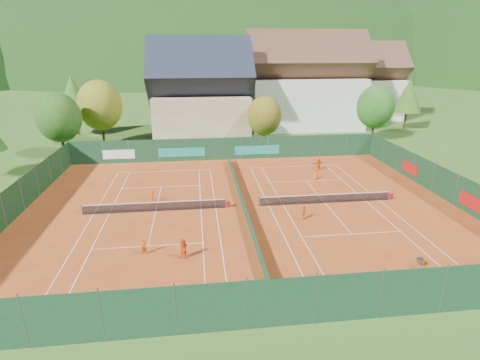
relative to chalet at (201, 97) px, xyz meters
name	(u,v)px	position (x,y,z in m)	size (l,w,h in m)	color
ground	(243,207)	(3.00, -30.00, -6.64)	(600.00, 600.00, 0.00)	#31581B
clay_pad	(243,207)	(3.00, -30.00, -6.62)	(40.00, 32.00, 0.01)	#A13F17
court_markings_left	(156,211)	(-5.00, -30.00, -6.61)	(11.03, 23.83, 0.00)	white
court_markings_right	(325,203)	(11.00, -30.00, -6.61)	(11.03, 23.83, 0.00)	white
tennis_net_left	(157,206)	(-4.85, -30.00, -6.12)	(13.30, 0.10, 1.02)	#59595B
tennis_net_right	(327,198)	(11.15, -30.00, -6.12)	(13.30, 0.10, 1.02)	#59595B
court_divider	(243,202)	(3.00, -30.00, -6.12)	(0.03, 28.80, 1.00)	#163C24
fence_north	(224,149)	(2.54, -14.01, -5.16)	(40.00, 0.10, 3.00)	#143821
fence_south	(281,303)	(3.00, -46.00, -5.12)	(40.00, 0.04, 3.00)	#133620
fence_west	(13,202)	(-17.00, -30.00, -5.12)	(0.04, 32.00, 3.00)	#133519
fence_east	(444,183)	(23.00, -29.95, -5.14)	(0.09, 32.00, 3.00)	#13361D
chalet	(201,97)	(0.00, 0.00, 0.00)	(16.20, 12.00, 16.00)	beige
hotel_block_a	(305,87)	(19.00, 6.00, 0.76)	(21.60, 11.00, 17.25)	silver
hotel_block_b	(359,86)	(33.00, 14.00, -0.01)	(17.28, 10.00, 15.50)	silver
tree_west_front	(59,118)	(-19.00, -10.00, -1.23)	(5.72, 5.72, 8.69)	#442818
tree_west_mid	(100,105)	(-15.00, -4.00, -0.56)	(6.44, 6.44, 9.78)	#4D321B
tree_west_back	(73,95)	(-21.00, 4.00, 0.11)	(5.60, 5.60, 10.00)	#462A19
tree_center	(264,116)	(9.00, -8.00, -1.91)	(5.01, 5.01, 7.60)	#462E19
tree_east_front	(375,107)	(27.00, -6.00, -1.23)	(5.72, 5.72, 8.69)	#4C351B
tree_east_mid	(408,96)	(37.00, 2.00, -0.56)	(5.04, 5.04, 9.00)	#4D311B
tree_east_back	(348,88)	(29.00, 10.00, 0.12)	(7.15, 7.15, 10.86)	#4E331B
mountain_backdrop	(241,127)	(31.54, 203.48, -46.26)	(820.00, 530.00, 242.00)	black
ball_hopper	(420,260)	(13.61, -41.57, -6.07)	(0.34, 0.34, 0.80)	slate
loose_ball_0	(100,247)	(-8.51, -36.16, -6.59)	(0.07, 0.07, 0.07)	#CCD833
loose_ball_1	(299,270)	(5.42, -40.94, -6.59)	(0.07, 0.07, 0.07)	#CCD833
player_left_near	(144,247)	(-5.11, -37.61, -5.99)	(0.46, 0.30, 1.26)	#D74A13
player_left_mid	(184,250)	(-2.24, -38.59, -5.85)	(0.76, 0.59, 1.55)	#EF4E15
player_left_far	(152,197)	(-5.47, -27.87, -6.00)	(0.81, 0.46, 1.25)	#ED5415
player_right_near	(304,213)	(7.89, -33.29, -5.98)	(0.75, 0.31, 1.28)	#FF5716
player_right_far_a	(315,174)	(12.06, -23.31, -5.99)	(0.62, 0.40, 1.27)	orange
player_right_far_b	(318,164)	(13.62, -19.80, -5.87)	(1.41, 0.45, 1.52)	orange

